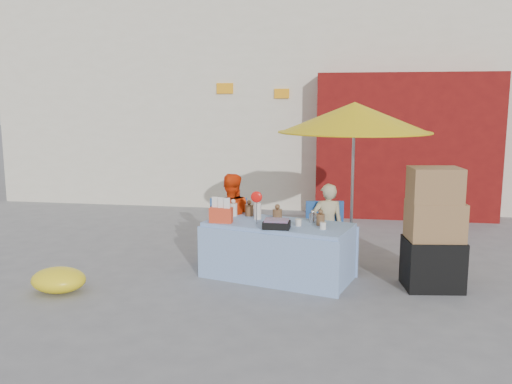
% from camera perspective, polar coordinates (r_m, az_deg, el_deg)
% --- Properties ---
extents(ground, '(80.00, 80.00, 0.00)m').
position_cam_1_polar(ground, '(6.31, -1.31, -9.87)').
color(ground, slate).
rests_on(ground, ground).
extents(backdrop, '(14.00, 8.00, 7.80)m').
position_cam_1_polar(backdrop, '(13.42, 7.00, 13.70)').
color(backdrop, silver).
rests_on(backdrop, ground).
extents(market_table, '(1.90, 1.26, 1.06)m').
position_cam_1_polar(market_table, '(6.52, 2.29, -6.07)').
color(market_table, '#97B9F1').
rests_on(market_table, ground).
extents(chair_left, '(0.56, 0.55, 0.85)m').
position_cam_1_polar(chair_left, '(7.00, -2.93, -5.75)').
color(chair_left, '#204A95').
rests_on(chair_left, ground).
extents(chair_right, '(0.56, 0.55, 0.85)m').
position_cam_1_polar(chair_right, '(6.85, 7.40, -6.16)').
color(chair_right, '#204A95').
rests_on(chair_right, ground).
extents(vendor_orange, '(0.65, 0.54, 1.18)m').
position_cam_1_polar(vendor_orange, '(7.05, -2.70, -2.83)').
color(vendor_orange, '#FF410D').
rests_on(vendor_orange, ground).
extents(vendor_beige, '(0.44, 0.33, 1.09)m').
position_cam_1_polar(vendor_beige, '(6.91, 7.51, -3.56)').
color(vendor_beige, tan).
rests_on(vendor_beige, ground).
extents(umbrella, '(1.90, 1.90, 2.09)m').
position_cam_1_polar(umbrella, '(6.89, 10.32, 7.66)').
color(umbrella, gray).
rests_on(umbrella, ground).
extents(box_stack, '(0.69, 0.59, 1.38)m').
position_cam_1_polar(box_stack, '(6.39, 18.20, -4.16)').
color(box_stack, black).
rests_on(box_stack, ground).
extents(tarp_bundle, '(0.63, 0.51, 0.28)m').
position_cam_1_polar(tarp_bundle, '(6.47, -20.07, -8.69)').
color(tarp_bundle, yellow).
rests_on(tarp_bundle, ground).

